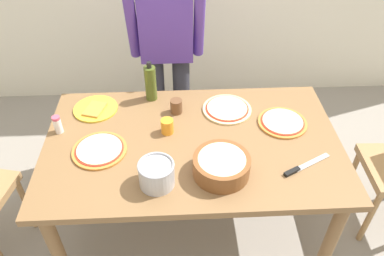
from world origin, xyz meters
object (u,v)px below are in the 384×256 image
(pizza_cooked_on_tray, at_px, (282,122))
(cup_small_brown, at_px, (176,106))
(dining_table, at_px, (192,153))
(olive_oil_bottle, at_px, (151,83))
(cup_orange, at_px, (167,126))
(salt_shaker, at_px, (58,124))
(chef_knife, at_px, (302,167))
(popcorn_bowl, at_px, (221,164))
(pizza_second_cooked, at_px, (99,150))
(steel_pot, at_px, (157,174))
(pizza_raw_on_board, at_px, (227,109))
(person_cook, at_px, (167,44))
(plate_with_slice, at_px, (95,109))

(pizza_cooked_on_tray, height_order, cup_small_brown, cup_small_brown)
(dining_table, bearing_deg, olive_oil_bottle, 119.78)
(cup_orange, height_order, salt_shaker, salt_shaker)
(cup_orange, distance_m, chef_knife, 0.74)
(pizza_cooked_on_tray, height_order, cup_orange, cup_orange)
(popcorn_bowl, xyz_separation_m, cup_small_brown, (-0.21, 0.50, -0.02))
(pizza_second_cooked, height_order, steel_pot, steel_pot)
(pizza_raw_on_board, height_order, olive_oil_bottle, olive_oil_bottle)
(person_cook, relative_size, salt_shaker, 15.28)
(cup_orange, bearing_deg, cup_small_brown, 73.34)
(cup_orange, height_order, chef_knife, cup_orange)
(salt_shaker, bearing_deg, cup_orange, -3.09)
(olive_oil_bottle, bearing_deg, person_cook, 74.24)
(popcorn_bowl, height_order, cup_orange, popcorn_bowl)
(pizza_second_cooked, distance_m, chef_knife, 1.04)
(person_cook, height_order, popcorn_bowl, person_cook)
(chef_knife, bearing_deg, cup_small_brown, 141.68)
(dining_table, xyz_separation_m, cup_small_brown, (-0.08, 0.26, 0.13))
(pizza_raw_on_board, xyz_separation_m, pizza_cooked_on_tray, (0.30, -0.14, -0.00))
(steel_pot, relative_size, chef_knife, 0.65)
(popcorn_bowl, height_order, olive_oil_bottle, olive_oil_bottle)
(dining_table, xyz_separation_m, plate_with_slice, (-0.56, 0.30, 0.10))
(pizza_second_cooked, height_order, cup_orange, cup_orange)
(chef_knife, bearing_deg, plate_with_slice, 154.14)
(person_cook, height_order, plate_with_slice, person_cook)
(plate_with_slice, bearing_deg, popcorn_bowl, -38.19)
(plate_with_slice, bearing_deg, salt_shaker, -131.99)
(popcorn_bowl, distance_m, cup_small_brown, 0.54)
(person_cook, xyz_separation_m, popcorn_bowl, (0.26, -1.00, -0.12))
(salt_shaker, bearing_deg, cup_small_brown, 12.54)
(steel_pot, xyz_separation_m, salt_shaker, (-0.55, 0.40, -0.01))
(pizza_raw_on_board, height_order, cup_small_brown, cup_small_brown)
(chef_knife, bearing_deg, salt_shaker, 164.93)
(popcorn_bowl, bearing_deg, pizza_second_cooked, 163.23)
(popcorn_bowl, relative_size, chef_knife, 1.04)
(dining_table, distance_m, cup_small_brown, 0.30)
(person_cook, xyz_separation_m, pizza_cooked_on_tray, (0.65, -0.63, -0.17))
(pizza_raw_on_board, bearing_deg, olive_oil_bottle, 162.36)
(pizza_raw_on_board, relative_size, salt_shaker, 2.73)
(dining_table, xyz_separation_m, salt_shaker, (-0.73, 0.11, 0.14))
(person_cook, distance_m, olive_oil_bottle, 0.37)
(pizza_raw_on_board, relative_size, chef_knife, 1.08)
(olive_oil_bottle, bearing_deg, steel_pot, -86.10)
(dining_table, distance_m, olive_oil_bottle, 0.51)
(olive_oil_bottle, distance_m, chef_knife, 1.00)
(olive_oil_bottle, relative_size, chef_knife, 0.95)
(person_cook, height_order, cup_small_brown, person_cook)
(dining_table, height_order, steel_pot, steel_pot)
(pizza_raw_on_board, height_order, plate_with_slice, plate_with_slice)
(pizza_second_cooked, height_order, chef_knife, pizza_second_cooked)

